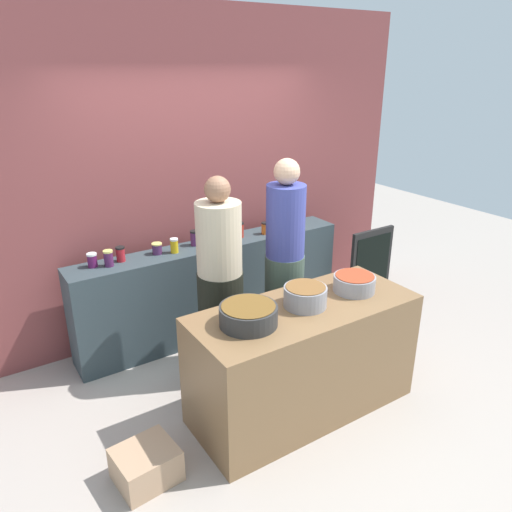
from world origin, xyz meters
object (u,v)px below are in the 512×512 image
preserve_jar_1 (109,258)px  preserve_jar_3 (157,248)px  cook_with_tongs (220,291)px  cook_in_cap (284,273)px  chalkboard_sign (370,270)px  preserve_jar_7 (265,228)px  bread_crate (146,465)px  preserve_jar_4 (174,246)px  preserve_jar_9 (293,220)px  cooking_pot_right (354,283)px  preserve_jar_8 (278,225)px  cooking_pot_center (305,296)px  preserve_jar_2 (121,254)px  cooking_pot_left (248,315)px  preserve_jar_0 (92,260)px  preserve_jar_6 (240,230)px  preserve_jar_5 (195,238)px

preserve_jar_1 → preserve_jar_3: bearing=5.5°
cook_with_tongs → cook_in_cap: size_ratio=0.95×
chalkboard_sign → preserve_jar_7: bearing=156.7°
cook_with_tongs → bread_crate: (-0.98, -0.75, -0.67)m
preserve_jar_4 → preserve_jar_9: (1.33, 0.01, 0.01)m
cooking_pot_right → cook_with_tongs: cook_with_tongs is taller
preserve_jar_8 → chalkboard_sign: bearing=-26.5°
cooking_pot_center → cooking_pot_right: cooking_pot_center is taller
preserve_jar_7 → cook_with_tongs: size_ratio=0.07×
preserve_jar_2 → preserve_jar_4: 0.47m
preserve_jar_4 → cooking_pot_left: 1.38m
preserve_jar_8 → preserve_jar_9: bearing=7.3°
preserve_jar_9 → preserve_jar_0: bearing=178.3°
preserve_jar_1 → cooking_pot_right: size_ratio=0.43×
preserve_jar_4 → preserve_jar_8: preserve_jar_4 is taller
cooking_pot_center → preserve_jar_6: bearing=77.6°
preserve_jar_9 → cooking_pot_right: bearing=-108.5°
preserve_jar_6 → bread_crate: size_ratio=0.40×
cooking_pot_right → preserve_jar_0: bearing=137.3°
preserve_jar_2 → preserve_jar_9: bearing=-1.8°
preserve_jar_7 → preserve_jar_8: size_ratio=0.96×
preserve_jar_1 → preserve_jar_9: size_ratio=0.95×
preserve_jar_8 → preserve_jar_9: preserve_jar_9 is taller
cook_in_cap → cook_with_tongs: bearing=173.3°
preserve_jar_7 → cooking_pot_left: (-1.05, -1.36, -0.04)m
cook_with_tongs → preserve_jar_7: bearing=36.4°
preserve_jar_6 → cook_in_cap: bearing=-91.4°
preserve_jar_0 → chalkboard_sign: 2.82m
preserve_jar_2 → preserve_jar_8: (1.58, -0.08, -0.00)m
cook_with_tongs → cooking_pot_right: bearing=-43.2°
cooking_pot_left → cooking_pot_center: cooking_pot_center is taller
preserve_jar_4 → bread_crate: bearing=-122.2°
preserve_jar_2 → preserve_jar_4: bearing=-7.5°
preserve_jar_5 → preserve_jar_9: size_ratio=0.97×
cook_in_cap → preserve_jar_3: bearing=136.5°
preserve_jar_3 → cook_in_cap: (0.82, -0.78, -0.14)m
preserve_jar_2 → preserve_jar_3: bearing=-1.3°
preserve_jar_6 → cooking_pot_center: (-0.31, -1.40, -0.05)m
preserve_jar_2 → cooking_pot_left: bearing=-75.2°
preserve_jar_3 → cooking_pot_left: 1.43m
preserve_jar_9 → cook_in_cap: bearing=-131.2°
preserve_jar_4 → preserve_jar_5: preserve_jar_5 is taller
preserve_jar_6 → cooking_pot_right: size_ratio=0.47×
preserve_jar_6 → preserve_jar_7: size_ratio=1.28×
cooking_pot_right → bread_crate: bearing=-179.1°
preserve_jar_7 → cook_in_cap: bearing=-111.5°
cook_with_tongs → preserve_jar_6: bearing=48.6°
preserve_jar_0 → chalkboard_sign: bearing=-11.2°
preserve_jar_4 → cook_in_cap: size_ratio=0.07×
preserve_jar_5 → cooking_pot_right: preserve_jar_5 is taller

